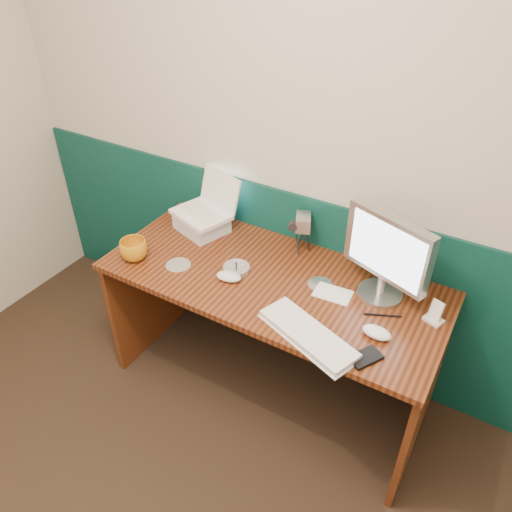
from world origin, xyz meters
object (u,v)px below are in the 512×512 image
Objects in this scene: keyboard at (308,335)px; desk at (271,336)px; camcorder at (302,235)px; monitor at (386,258)px; laptop at (200,196)px; mug at (134,250)px.

desk is at bearing 159.91° from keyboard.
monitor is at bearing -40.68° from camcorder.
laptop is at bearing 165.68° from camcorder.
keyboard is (-0.16, -0.40, -0.19)m from monitor.
mug is (-0.96, 0.06, 0.04)m from keyboard.
camcorder is at bearing 35.38° from mug.
mug reaches higher than keyboard.
desk is 3.92× the size of monitor.
monitor is at bearing 88.58° from keyboard.
desk is at bearing -143.37° from monitor.
laptop is (-0.52, 0.17, 0.58)m from desk.
monitor is 0.48m from camcorder.
laptop reaches higher than keyboard.
laptop reaches higher than camcorder.
desk is 0.80m from laptop.
keyboard is at bearing -9.58° from laptop.
keyboard is at bearing -91.42° from monitor.
monitor is (0.99, -0.03, 0.00)m from laptop.
camcorder is at bearing 86.25° from desk.
mug is at bearing -142.54° from monitor.
camcorder reaches higher than keyboard.
laptop is 2.11× the size of mug.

